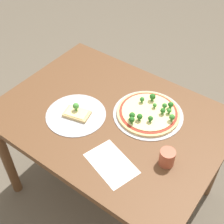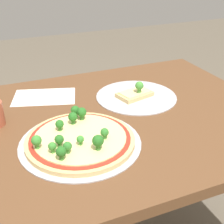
{
  "view_description": "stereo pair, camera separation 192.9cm",
  "coord_description": "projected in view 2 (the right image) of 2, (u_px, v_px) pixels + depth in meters",
  "views": [
    {
      "loc": [
        0.68,
        -0.92,
        1.89
      ],
      "look_at": [
        0.0,
        0.01,
        0.75
      ],
      "focal_mm": 50.0,
      "sensor_mm": 36.0,
      "label": 1
    },
    {
      "loc": [
        0.37,
        0.88,
        1.25
      ],
      "look_at": [
        0.0,
        0.01,
        0.75
      ],
      "focal_mm": 50.0,
      "sensor_mm": 36.0,
      "label": 2
    }
  ],
  "objects": [
    {
      "name": "pizza_tray_slice",
      "position": [
        136.0,
        95.0,
        1.22
      ],
      "size": [
        0.31,
        0.31,
        0.07
      ],
      "color": "#B7B7BC",
      "rests_on": "dining_table"
    },
    {
      "name": "dining_table",
      "position": [
        111.0,
        139.0,
        1.14
      ],
      "size": [
        1.17,
        0.86,
        0.73
      ],
      "color": "brown",
      "rests_on": "ground_plane"
    },
    {
      "name": "pizza_tray_whole",
      "position": [
        79.0,
        139.0,
        0.93
      ],
      "size": [
        0.37,
        0.37,
        0.07
      ],
      "color": "#B7B7BC",
      "rests_on": "dining_table"
    },
    {
      "name": "paper_menu",
      "position": [
        44.0,
        97.0,
        1.23
      ],
      "size": [
        0.27,
        0.22,
        0.0
      ],
      "primitive_type": "cube",
      "rotation": [
        0.0,
        0.0,
        -0.3
      ],
      "color": "white",
      "rests_on": "dining_table"
    }
  ]
}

